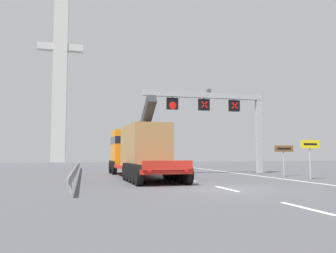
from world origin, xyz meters
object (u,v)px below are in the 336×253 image
(heavy_haul_truck_red, at_px, (137,149))
(exit_sign_yellow, at_px, (310,150))
(bridge_pylon_distant, at_px, (60,67))
(overhead_lane_gantry, at_px, (221,109))
(tourist_info_sign_brown, at_px, (284,153))

(heavy_haul_truck_red, xyz_separation_m, exit_sign_yellow, (10.60, -5.39, -0.06))
(bridge_pylon_distant, bearing_deg, exit_sign_yellow, -69.97)
(bridge_pylon_distant, bearing_deg, overhead_lane_gantry, -70.75)
(heavy_haul_truck_red, distance_m, exit_sign_yellow, 11.89)
(overhead_lane_gantry, xyz_separation_m, tourist_info_sign_brown, (3.18, -4.25, -3.67))
(heavy_haul_truck_red, bearing_deg, tourist_info_sign_brown, -13.45)
(tourist_info_sign_brown, distance_m, bridge_pylon_distant, 57.04)
(overhead_lane_gantry, height_order, heavy_haul_truck_red, overhead_lane_gantry)
(exit_sign_yellow, xyz_separation_m, bridge_pylon_distant, (-19.51, 53.54, 17.47))
(overhead_lane_gantry, distance_m, exit_sign_yellow, 8.59)
(tourist_info_sign_brown, xyz_separation_m, bridge_pylon_distant, (-19.38, 50.65, 17.68))
(exit_sign_yellow, bearing_deg, heavy_haul_truck_red, 153.03)
(overhead_lane_gantry, bearing_deg, bridge_pylon_distant, 109.25)
(overhead_lane_gantry, bearing_deg, tourist_info_sign_brown, -53.19)
(overhead_lane_gantry, height_order, bridge_pylon_distant, bridge_pylon_distant)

